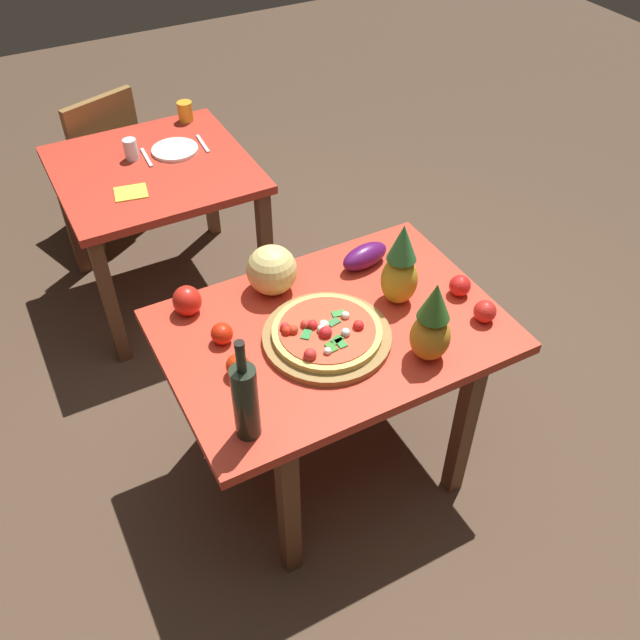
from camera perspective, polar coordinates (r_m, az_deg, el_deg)
ground_plane at (r=2.93m, az=0.86°, el=-11.06°), size 10.00×10.00×0.00m
display_table at (r=2.45m, az=1.01°, el=-2.23°), size 1.16×0.81×0.73m
background_table at (r=3.40m, az=-13.45°, el=10.69°), size 0.88×0.86×0.73m
dining_chair at (r=4.02m, az=-17.78°, el=12.73°), size 0.51×0.51×0.85m
pizza_board at (r=2.33m, az=0.58°, el=-1.42°), size 0.44×0.44×0.02m
pizza at (r=2.30m, az=0.48°, el=-0.97°), size 0.37×0.37×0.06m
wine_bottle at (r=1.97m, az=-6.18°, el=-6.62°), size 0.08×0.08×0.37m
pineapple_left at (r=2.22m, az=9.23°, el=-0.43°), size 0.13×0.13×0.31m
pineapple_right at (r=2.41m, az=6.66°, el=4.28°), size 0.13×0.13×0.33m
melon at (r=2.48m, az=-4.01°, el=4.15°), size 0.18×0.18×0.18m
bell_pepper at (r=2.45m, az=-10.94°, el=1.58°), size 0.10×0.10×0.11m
eggplant at (r=2.62m, az=3.73°, el=5.29°), size 0.21×0.12×0.09m
tomato_near_board at (r=2.45m, az=13.48°, el=0.69°), size 0.08×0.08×0.08m
tomato_beside_pepper at (r=2.54m, az=11.50°, el=2.80°), size 0.08×0.08×0.08m
tomato_by_bottle at (r=2.21m, az=-6.82°, el=-3.77°), size 0.08×0.08×0.08m
tomato_at_corner at (r=2.32m, az=-8.12°, el=-1.13°), size 0.08×0.08×0.08m
drinking_glass_juice at (r=3.69m, az=-11.08°, el=16.58°), size 0.08×0.08×0.10m
drinking_glass_water at (r=3.40m, az=-15.38°, el=13.47°), size 0.06×0.06×0.10m
dinner_plate at (r=3.44m, az=-11.91°, el=13.62°), size 0.22×0.22×0.02m
fork_utensil at (r=3.41m, az=-14.15°, el=12.90°), size 0.03×0.18×0.01m
knife_utensil at (r=3.47m, az=-9.67°, el=14.18°), size 0.03×0.18×0.01m
napkin_folded at (r=3.16m, az=-15.38°, el=10.13°), size 0.16×0.14×0.01m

